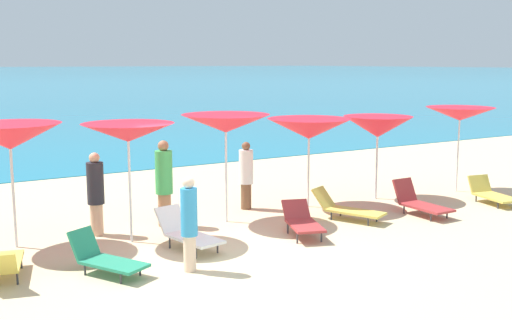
# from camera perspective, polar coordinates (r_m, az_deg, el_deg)

# --- Properties ---
(ground_plane) EXTENTS (50.00, 100.00, 0.30)m
(ground_plane) POSITION_cam_1_polar(r_m,az_deg,el_deg) (20.50, -16.05, -1.48)
(ground_plane) COLOR beige
(umbrella_2) EXTENTS (1.96, 1.96, 2.37)m
(umbrella_2) POSITION_cam_1_polar(r_m,az_deg,el_deg) (12.25, -21.97, 2.03)
(umbrella_2) COLOR silver
(umbrella_2) RESTS_ON ground_plane
(umbrella_3) EXTENTS (1.94, 1.94, 2.34)m
(umbrella_3) POSITION_cam_1_polar(r_m,az_deg,el_deg) (11.96, -11.82, 2.50)
(umbrella_3) COLOR silver
(umbrella_3) RESTS_ON ground_plane
(umbrella_4) EXTENTS (2.12, 2.12, 2.38)m
(umbrella_4) POSITION_cam_1_polar(r_m,az_deg,el_deg) (13.25, -2.84, 3.40)
(umbrella_4) COLOR silver
(umbrella_4) RESTS_ON ground_plane
(umbrella_5) EXTENTS (2.18, 2.18, 2.16)m
(umbrella_5) POSITION_cam_1_polar(r_m,az_deg,el_deg) (14.73, 4.96, 2.91)
(umbrella_5) COLOR silver
(umbrella_5) RESTS_ON ground_plane
(umbrella_6) EXTENTS (1.81, 1.81, 2.14)m
(umbrella_6) POSITION_cam_1_polar(r_m,az_deg,el_deg) (15.87, 11.27, 3.04)
(umbrella_6) COLOR silver
(umbrella_6) RESTS_ON ground_plane
(umbrella_7) EXTENTS (1.98, 1.98, 2.30)m
(umbrella_7) POSITION_cam_1_polar(r_m,az_deg,el_deg) (17.34, 18.47, 4.09)
(umbrella_7) COLOR silver
(umbrella_7) RESTS_ON ground_plane
(lounge_chair_1) EXTENTS (0.85, 1.50, 0.64)m
(lounge_chair_1) POSITION_cam_1_polar(r_m,az_deg,el_deg) (10.80, -22.51, -8.86)
(lounge_chair_1) COLOR #D8BF4C
(lounge_chair_1) RESTS_ON ground_plane
(lounge_chair_2) EXTENTS (0.98, 1.49, 0.62)m
(lounge_chair_2) POSITION_cam_1_polar(r_m,az_deg,el_deg) (12.52, 4.32, -5.67)
(lounge_chair_2) COLOR #A53333
(lounge_chair_2) RESTS_ON ground_plane
(lounge_chair_3) EXTENTS (1.12, 1.47, 0.70)m
(lounge_chair_3) POSITION_cam_1_polar(r_m,az_deg,el_deg) (10.61, -13.90, -8.82)
(lounge_chair_3) COLOR #268C66
(lounge_chair_3) RESTS_ON ground_plane
(lounge_chair_5) EXTENTS (1.15, 1.71, 0.66)m
(lounge_chair_5) POSITION_cam_1_polar(r_m,az_deg,el_deg) (13.87, 8.39, -4.43)
(lounge_chair_5) COLOR #D8BF4C
(lounge_chair_5) RESTS_ON ground_plane
(lounge_chair_6) EXTENTS (0.86, 1.44, 0.62)m
(lounge_chair_6) POSITION_cam_1_polar(r_m,az_deg,el_deg) (16.42, 21.13, -2.93)
(lounge_chair_6) COLOR #D8BF4C
(lounge_chair_6) RESTS_ON ground_plane
(lounge_chair_7) EXTENTS (0.86, 1.61, 0.71)m
(lounge_chair_7) POSITION_cam_1_polar(r_m,az_deg,el_deg) (11.72, -6.43, -6.72)
(lounge_chair_7) COLOR white
(lounge_chair_7) RESTS_ON ground_plane
(lounge_chair_8) EXTENTS (0.62, 1.45, 0.75)m
(lounge_chair_8) POSITION_cam_1_polar(r_m,az_deg,el_deg) (14.69, 15.00, -3.79)
(lounge_chair_8) COLOR #A53333
(lounge_chair_8) RESTS_ON ground_plane
(beachgoer_0) EXTENTS (0.37, 0.37, 1.86)m
(beachgoer_0) POSITION_cam_1_polar(r_m,az_deg,el_deg) (13.21, -8.56, -1.96)
(beachgoer_0) COLOR #A3704C
(beachgoer_0) RESTS_ON ground_plane
(beachgoer_1) EXTENTS (0.34, 0.34, 1.71)m
(beachgoer_1) POSITION_cam_1_polar(r_m,az_deg,el_deg) (12.81, -14.71, -2.89)
(beachgoer_1) COLOR #DBAA84
(beachgoer_1) RESTS_ON ground_plane
(beachgoer_2) EXTENTS (0.28, 0.28, 1.63)m
(beachgoer_2) POSITION_cam_1_polar(r_m,az_deg,el_deg) (10.33, -6.24, -5.68)
(beachgoer_2) COLOR beige
(beachgoer_2) RESTS_ON ground_plane
(beachgoer_3) EXTENTS (0.34, 0.34, 1.63)m
(beachgoer_3) POSITION_cam_1_polar(r_m,az_deg,el_deg) (14.60, -0.94, -1.31)
(beachgoer_3) COLOR brown
(beachgoer_3) RESTS_ON ground_plane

